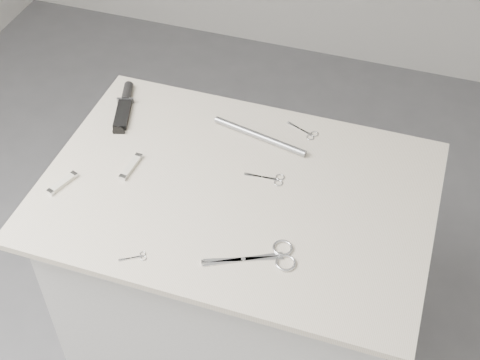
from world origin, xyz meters
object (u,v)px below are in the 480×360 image
(plinth, at_px, (237,296))
(metal_rail, at_px, (260,136))
(pocket_knife_b, at_px, (131,166))
(embroidery_scissors_b, at_px, (306,132))
(pocket_knife_a, at_px, (63,183))
(tiny_scissors, at_px, (137,257))
(large_shears, at_px, (270,257))
(sheathed_knife, at_px, (125,105))
(embroidery_scissors_a, at_px, (271,179))

(plinth, distance_m, metal_rail, 0.52)
(pocket_knife_b, relative_size, metal_rail, 0.36)
(embroidery_scissors_b, xyz_separation_m, pocket_knife_a, (-0.55, -0.39, 0.00))
(tiny_scissors, distance_m, pocket_knife_a, 0.32)
(large_shears, height_order, pocket_knife_b, pocket_knife_b)
(pocket_knife_a, distance_m, metal_rail, 0.54)
(tiny_scissors, height_order, sheathed_knife, sheathed_knife)
(large_shears, bearing_deg, embroidery_scissors_a, 81.03)
(pocket_knife_a, bearing_deg, plinth, -54.61)
(large_shears, height_order, embroidery_scissors_b, large_shears)
(plinth, height_order, large_shears, large_shears)
(large_shears, height_order, pocket_knife_a, pocket_knife_a)
(plinth, distance_m, tiny_scissors, 0.57)
(metal_rail, bearing_deg, large_shears, -69.64)
(plinth, bearing_deg, sheathed_knife, 152.41)
(tiny_scissors, bearing_deg, embroidery_scissors_a, 25.72)
(pocket_knife_a, bearing_deg, metal_rail, -33.16)
(embroidery_scissors_a, bearing_deg, sheathed_knife, 158.62)
(plinth, bearing_deg, large_shears, -52.25)
(sheathed_knife, xyz_separation_m, metal_rail, (0.41, -0.01, 0.00))
(metal_rail, bearing_deg, embroidery_scissors_a, -62.09)
(embroidery_scissors_b, relative_size, tiny_scissors, 1.57)
(large_shears, xyz_separation_m, tiny_scissors, (-0.29, -0.10, -0.00))
(large_shears, bearing_deg, metal_rail, 85.68)
(pocket_knife_b, bearing_deg, metal_rail, -49.12)
(tiny_scissors, bearing_deg, pocket_knife_b, 85.87)
(plinth, relative_size, tiny_scissors, 14.74)
(sheathed_knife, bearing_deg, embroidery_scissors_a, -124.75)
(pocket_knife_a, bearing_deg, large_shears, -76.64)
(plinth, distance_m, pocket_knife_a, 0.65)
(large_shears, distance_m, pocket_knife_a, 0.58)
(embroidery_scissors_a, relative_size, pocket_knife_b, 1.04)
(large_shears, bearing_deg, embroidery_scissors_b, 68.83)
(plinth, relative_size, embroidery_scissors_a, 8.64)
(plinth, xyz_separation_m, large_shears, (0.14, -0.18, 0.47))
(embroidery_scissors_a, xyz_separation_m, metal_rail, (-0.07, 0.14, 0.01))
(tiny_scissors, relative_size, metal_rail, 0.22)
(embroidery_scissors_a, bearing_deg, plinth, -142.42)
(sheathed_knife, relative_size, pocket_knife_a, 2.17)
(plinth, height_order, embroidery_scissors_a, embroidery_scissors_a)
(metal_rail, bearing_deg, pocket_knife_a, -142.52)
(embroidery_scissors_b, relative_size, pocket_knife_a, 1.03)
(plinth, bearing_deg, embroidery_scissors_a, 41.59)
(plinth, bearing_deg, pocket_knife_a, -163.96)
(tiny_scissors, bearing_deg, metal_rail, 41.57)
(large_shears, xyz_separation_m, embroidery_scissors_b, (-0.03, 0.45, -0.00))
(plinth, distance_m, embroidery_scissors_a, 0.48)
(pocket_knife_b, distance_m, metal_rail, 0.36)
(plinth, xyz_separation_m, tiny_scissors, (-0.15, -0.28, 0.47))
(large_shears, height_order, embroidery_scissors_a, large_shears)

